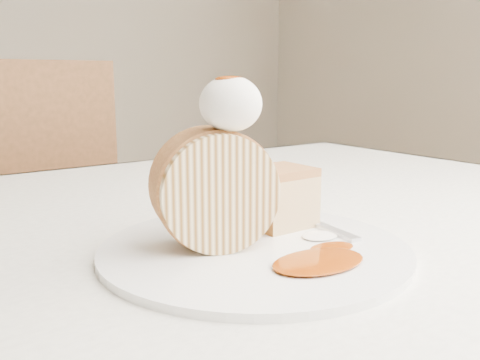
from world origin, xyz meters
TOP-DOWN VIEW (x-y plane):
  - table at (0.00, 0.20)m, footprint 1.40×0.90m
  - chair_far at (-0.03, 0.93)m, footprint 0.49×0.49m
  - plate at (0.03, 0.07)m, footprint 0.30×0.30m
  - roulade_slice at (-0.00, 0.09)m, footprint 0.12×0.09m
  - cake_chunk at (0.09, 0.11)m, footprint 0.07×0.06m
  - whipped_cream at (0.01, 0.08)m, footprint 0.06×0.06m
  - caramel_drizzle at (0.01, 0.08)m, footprint 0.03×0.02m
  - caramel_pool at (0.05, -0.00)m, footprint 0.09×0.06m
  - fork at (0.13, 0.08)m, footprint 0.05×0.18m

SIDE VIEW (x-z plane):
  - chair_far at x=-0.03m, z-range 0.07..1.02m
  - table at x=0.00m, z-range 0.29..1.04m
  - plate at x=0.03m, z-range 0.75..0.76m
  - fork at x=0.13m, z-range 0.76..0.76m
  - caramel_pool at x=0.05m, z-range 0.76..0.76m
  - cake_chunk at x=0.09m, z-range 0.76..0.81m
  - roulade_slice at x=0.00m, z-range 0.76..0.87m
  - whipped_cream at x=0.01m, z-range 0.87..0.92m
  - caramel_drizzle at x=0.01m, z-range 0.92..0.93m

